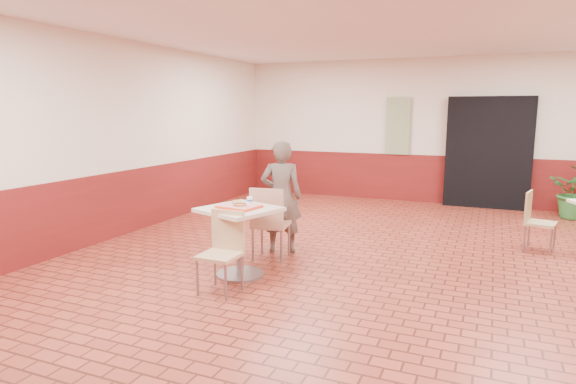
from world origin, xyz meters
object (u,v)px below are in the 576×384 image
at_px(serving_tray, 239,207).
at_px(paper_cup, 250,201).
at_px(chair_main_front, 223,247).
at_px(long_john_donut, 240,204).
at_px(main_table, 240,230).
at_px(customer, 281,197).
at_px(chair_main_back, 269,220).
at_px(chair_second_left, 536,218).
at_px(ring_donut, 237,202).

xyz_separation_m(serving_tray, paper_cup, (0.08, 0.11, 0.06)).
bearing_deg(chair_main_front, long_john_donut, 95.34).
distance_m(main_table, customer, 1.12).
xyz_separation_m(main_table, chair_main_back, (0.06, 0.68, -0.01)).
relative_size(long_john_donut, chair_second_left, 0.19).
distance_m(chair_main_back, chair_second_left, 3.70).
xyz_separation_m(customer, paper_cup, (0.03, -0.99, 0.12)).
height_order(chair_main_front, chair_main_back, chair_main_back).
bearing_deg(ring_donut, customer, 82.37).
bearing_deg(long_john_donut, chair_second_left, 38.63).
relative_size(ring_donut, paper_cup, 1.27).
distance_m(main_table, chair_second_left, 4.14).
bearing_deg(ring_donut, main_table, -49.00).
distance_m(main_table, ring_donut, 0.34).
relative_size(paper_cup, chair_second_left, 0.11).
relative_size(chair_main_back, chair_second_left, 1.17).
relative_size(main_table, chair_second_left, 1.00).
height_order(customer, chair_second_left, customer).
bearing_deg(paper_cup, main_table, -126.69).
xyz_separation_m(customer, long_john_donut, (-0.02, -1.13, 0.10)).
xyz_separation_m(chair_main_front, chair_second_left, (3.19, 3.03, -0.03)).
height_order(ring_donut, long_john_donut, long_john_donut).
bearing_deg(main_table, chair_main_back, 84.93).
height_order(chair_main_front, chair_second_left, chair_main_front).
bearing_deg(chair_main_back, main_table, 76.52).
xyz_separation_m(chair_main_back, long_john_donut, (-0.03, -0.71, 0.33)).
xyz_separation_m(chair_main_back, ring_donut, (-0.15, -0.58, 0.32)).
xyz_separation_m(paper_cup, chair_second_left, (3.18, 2.44, -0.43)).
relative_size(chair_main_front, chair_second_left, 1.06).
height_order(chair_main_front, paper_cup, paper_cup).
bearing_deg(ring_donut, chair_second_left, 36.22).
relative_size(main_table, customer, 0.53).
bearing_deg(serving_tray, customer, 87.56).
xyz_separation_m(serving_tray, long_john_donut, (0.03, -0.03, 0.03)).
bearing_deg(serving_tray, long_john_donut, -47.82).
height_order(ring_donut, chair_second_left, ring_donut).
bearing_deg(paper_cup, chair_second_left, 37.53).
bearing_deg(customer, ring_donut, 61.42).
relative_size(main_table, chair_main_front, 0.94).
xyz_separation_m(main_table, long_john_donut, (0.03, -0.03, 0.31)).
bearing_deg(chair_main_back, long_john_donut, 79.04).
relative_size(chair_main_front, long_john_donut, 5.56).
distance_m(main_table, serving_tray, 0.28).
bearing_deg(chair_second_left, chair_main_front, 146.69).
height_order(main_table, chair_main_front, chair_main_front).
height_order(chair_main_back, customer, customer).
height_order(chair_main_back, serving_tray, chair_main_back).
distance_m(customer, chair_second_left, 3.54).
relative_size(customer, serving_tray, 3.45).
relative_size(chair_main_back, ring_donut, 8.59).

